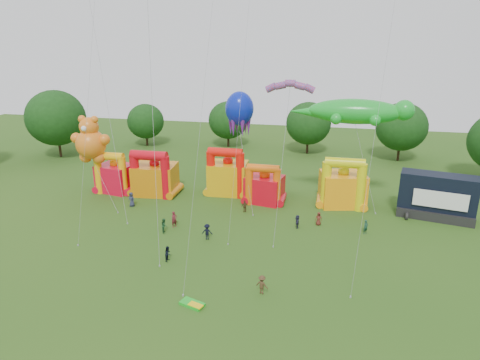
% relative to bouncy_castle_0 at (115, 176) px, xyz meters
% --- Properties ---
extents(ground, '(160.00, 160.00, 0.00)m').
position_rel_bouncy_castle_0_xyz_m(ground, '(17.37, -26.78, -2.29)').
color(ground, '#264F16').
rests_on(ground, ground).
extents(tree_ring, '(120.04, 122.10, 12.07)m').
position_rel_bouncy_castle_0_xyz_m(tree_ring, '(16.23, -26.18, 3.97)').
color(tree_ring, '#352314').
rests_on(tree_ring, ground).
extents(bouncy_castle_0, '(5.36, 4.62, 6.00)m').
position_rel_bouncy_castle_0_xyz_m(bouncy_castle_0, '(0.00, 0.00, 0.00)').
color(bouncy_castle_0, red).
rests_on(bouncy_castle_0, ground).
extents(bouncy_castle_1, '(6.03, 5.00, 6.52)m').
position_rel_bouncy_castle_0_xyz_m(bouncy_castle_1, '(5.83, 0.23, 0.17)').
color(bouncy_castle_1, orange).
rests_on(bouncy_castle_1, ground).
extents(bouncy_castle_2, '(5.38, 4.39, 6.83)m').
position_rel_bouncy_castle_0_xyz_m(bouncy_castle_2, '(15.67, 2.51, 0.30)').
color(bouncy_castle_2, '#DFA20B').
rests_on(bouncy_castle_2, ground).
extents(bouncy_castle_3, '(5.22, 4.50, 5.49)m').
position_rel_bouncy_castle_0_xyz_m(bouncy_castle_3, '(21.15, 0.27, -0.19)').
color(bouncy_castle_3, red).
rests_on(bouncy_castle_3, ground).
extents(bouncy_castle_4, '(6.29, 5.48, 6.72)m').
position_rel_bouncy_castle_0_xyz_m(bouncy_castle_4, '(31.17, 1.25, 0.25)').
color(bouncy_castle_4, '#FF980D').
rests_on(bouncy_castle_4, ground).
extents(stage_trailer, '(9.09, 5.00, 5.45)m').
position_rel_bouncy_castle_0_xyz_m(stage_trailer, '(42.17, -0.35, 0.34)').
color(stage_trailer, black).
rests_on(stage_trailer, ground).
extents(teddy_bear_kite, '(9.16, 7.84, 11.08)m').
position_rel_bouncy_castle_0_xyz_m(teddy_bear_kite, '(-0.14, -3.46, 1.83)').
color(teddy_bear_kite, orange).
rests_on(teddy_bear_kite, ground).
extents(gecko_kite, '(14.80, 4.90, 13.89)m').
position_rel_bouncy_castle_0_xyz_m(gecko_kite, '(32.56, 0.91, 7.48)').
color(gecko_kite, green).
rests_on(gecko_kite, ground).
extents(octopus_kite, '(5.96, 12.23, 13.87)m').
position_rel_bouncy_castle_0_xyz_m(octopus_kite, '(18.26, 1.50, 3.25)').
color(octopus_kite, '#0B1DA8').
rests_on(octopus_kite, ground).
extents(parafoil_kites, '(28.99, 16.04, 29.55)m').
position_rel_bouncy_castle_0_xyz_m(parafoil_kites, '(6.48, -8.72, 11.11)').
color(parafoil_kites, red).
rests_on(parafoil_kites, ground).
extents(diamond_kites, '(30.23, 16.60, 37.07)m').
position_rel_bouncy_castle_0_xyz_m(diamond_kites, '(19.58, -14.59, 13.03)').
color(diamond_kites, red).
rests_on(diamond_kites, ground).
extents(folded_kite_bundle, '(2.22, 1.60, 0.31)m').
position_rel_bouncy_castle_0_xyz_m(folded_kite_bundle, '(19.14, -23.80, -2.15)').
color(folded_kite_bundle, green).
rests_on(folded_kite_bundle, ground).
extents(spectator_0, '(1.08, 0.88, 1.91)m').
position_rel_bouncy_castle_0_xyz_m(spectator_0, '(4.71, -4.82, -1.34)').
color(spectator_0, '#292C44').
rests_on(spectator_0, ground).
extents(spectator_1, '(0.80, 0.82, 1.90)m').
position_rel_bouncy_castle_0_xyz_m(spectator_1, '(12.33, -9.69, -1.34)').
color(spectator_1, maroon).
rests_on(spectator_1, ground).
extents(spectator_2, '(0.82, 0.94, 1.65)m').
position_rel_bouncy_castle_0_xyz_m(spectator_2, '(11.75, -11.25, -1.47)').
color(spectator_2, '#1C4825').
rests_on(spectator_2, ground).
extents(spectator_3, '(1.20, 0.74, 1.79)m').
position_rel_bouncy_castle_0_xyz_m(spectator_3, '(16.92, -11.97, -1.40)').
color(spectator_3, black).
rests_on(spectator_3, ground).
extents(spectator_4, '(0.96, 0.76, 1.53)m').
position_rel_bouncy_castle_0_xyz_m(spectator_4, '(19.36, -3.62, -1.53)').
color(spectator_4, '#46361C').
rests_on(spectator_4, ground).
extents(spectator_5, '(0.68, 1.49, 1.55)m').
position_rel_bouncy_castle_0_xyz_m(spectator_5, '(26.15, -6.91, -1.52)').
color(spectator_5, '#25233B').
rests_on(spectator_5, ground).
extents(spectator_6, '(0.79, 0.52, 1.59)m').
position_rel_bouncy_castle_0_xyz_m(spectator_6, '(28.50, -5.67, -1.50)').
color(spectator_6, '#5C231A').
rests_on(spectator_6, ground).
extents(spectator_7, '(0.69, 0.67, 1.60)m').
position_rel_bouncy_castle_0_xyz_m(spectator_7, '(33.70, -6.86, -1.49)').
color(spectator_7, '#193E2D').
rests_on(spectator_7, ground).
extents(spectator_8, '(0.63, 0.78, 1.54)m').
position_rel_bouncy_castle_0_xyz_m(spectator_8, '(14.51, -17.24, -1.52)').
color(spectator_8, black).
rests_on(spectator_8, ground).
extents(spectator_9, '(1.25, 0.95, 1.71)m').
position_rel_bouncy_castle_0_xyz_m(spectator_9, '(24.36, -20.90, -1.44)').
color(spectator_9, '#45301B').
rests_on(spectator_9, ground).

